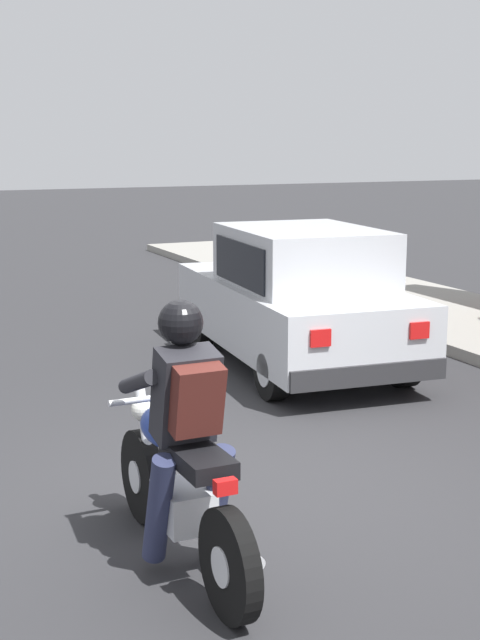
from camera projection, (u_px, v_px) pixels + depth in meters
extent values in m
plane|color=#2B2B2D|center=(282.00, 493.00, 6.43)|extent=(80.00, 80.00, 0.00)
cylinder|color=black|center=(142.00, 476.00, 5.92)|extent=(0.11, 0.62, 0.62)
cylinder|color=silver|center=(142.00, 476.00, 5.92)|extent=(0.12, 0.22, 0.22)
cylinder|color=black|center=(230.00, 565.00, 4.67)|extent=(0.11, 0.62, 0.62)
cylinder|color=silver|center=(230.00, 565.00, 4.67)|extent=(0.12, 0.22, 0.22)
cube|color=silver|center=(184.00, 506.00, 5.24)|extent=(0.29, 0.40, 0.24)
ellipsoid|color=#1E3899|center=(168.00, 427.00, 5.38)|extent=(0.31, 0.52, 0.24)
cube|color=black|center=(198.00, 459.00, 4.96)|extent=(0.27, 0.56, 0.10)
cylinder|color=silver|center=(146.00, 435.00, 5.77)|extent=(0.07, 0.33, 0.68)
cylinder|color=silver|center=(152.00, 398.00, 5.60)|extent=(0.56, 0.05, 0.04)
sphere|color=silver|center=(143.00, 409.00, 5.78)|extent=(0.16, 0.16, 0.16)
cylinder|color=silver|center=(237.00, 544.00, 4.97)|extent=(0.09, 0.55, 0.08)
cube|color=red|center=(225.00, 487.00, 4.64)|extent=(0.12, 0.06, 0.08)
cylinder|color=#282D4C|center=(159.00, 509.00, 5.09)|extent=(0.15, 0.35, 0.71)
cylinder|color=#282D4C|center=(216.00, 499.00, 5.24)|extent=(0.15, 0.35, 0.71)
cube|color=#232328|center=(185.00, 395.00, 5.05)|extent=(0.34, 0.33, 0.57)
cylinder|color=#232328|center=(138.00, 382.00, 5.17)|extent=(0.10, 0.52, 0.26)
cylinder|color=#232328|center=(202.00, 374.00, 5.34)|extent=(0.10, 0.52, 0.26)
sphere|color=black|center=(181.00, 322.00, 5.02)|extent=(0.26, 0.26, 0.26)
cube|color=#4C1E19|center=(196.00, 399.00, 4.91)|extent=(0.28, 0.24, 0.42)
cylinder|color=black|center=(201.00, 323.00, 10.90)|extent=(0.23, 0.61, 0.60)
cylinder|color=silver|center=(201.00, 323.00, 10.90)|extent=(0.23, 0.35, 0.33)
cylinder|color=black|center=(309.00, 315.00, 11.36)|extent=(0.23, 0.61, 0.60)
cylinder|color=silver|center=(309.00, 315.00, 11.36)|extent=(0.23, 0.35, 0.33)
cylinder|color=black|center=(272.00, 370.00, 8.68)|extent=(0.23, 0.61, 0.60)
cylinder|color=silver|center=(272.00, 370.00, 8.68)|extent=(0.23, 0.35, 0.33)
cylinder|color=black|center=(403.00, 358.00, 9.14)|extent=(0.23, 0.61, 0.60)
cylinder|color=silver|center=(403.00, 358.00, 9.14)|extent=(0.23, 0.35, 0.33)
cube|color=#B7BABF|center=(293.00, 313.00, 9.96)|extent=(1.97, 3.83, 0.70)
cube|color=#B7BABF|center=(303.00, 259.00, 9.60)|extent=(1.61, 2.02, 0.66)
cube|color=black|center=(274.00, 254.00, 10.42)|extent=(1.35, 0.47, 0.51)
cube|color=black|center=(240.00, 263.00, 9.37)|extent=(0.17, 1.52, 0.46)
cube|color=black|center=(363.00, 258.00, 9.84)|extent=(0.17, 1.52, 0.46)
cube|color=silver|center=(202.00, 280.00, 11.50)|extent=(0.24, 0.06, 0.14)
cube|color=red|center=(320.00, 338.00, 8.05)|extent=(0.20, 0.06, 0.16)
cube|color=silver|center=(275.00, 276.00, 11.82)|extent=(0.24, 0.06, 0.14)
cube|color=red|center=(419.00, 330.00, 8.37)|extent=(0.20, 0.06, 0.16)
cube|color=#28282B|center=(240.00, 306.00, 11.71)|extent=(1.61, 0.26, 0.20)
cube|color=#28282B|center=(368.00, 374.00, 8.32)|extent=(1.61, 0.26, 0.20)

